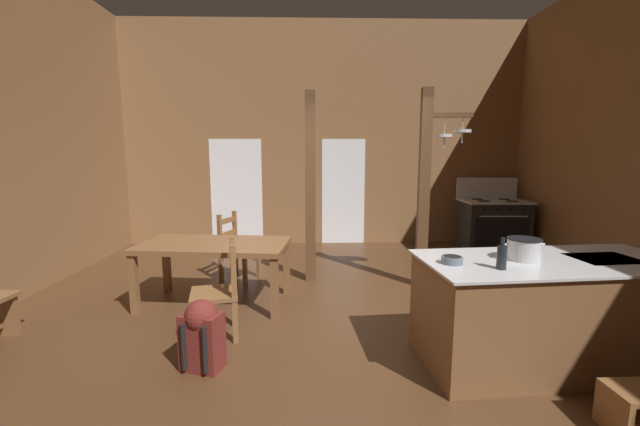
{
  "coord_description": "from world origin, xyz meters",
  "views": [
    {
      "loc": [
        -0.28,
        -3.76,
        1.78
      ],
      "look_at": [
        -0.15,
        0.97,
        1.06
      ],
      "focal_mm": 22.11,
      "sensor_mm": 36.0,
      "label": 1
    }
  ],
  "objects_px": {
    "ladderback_chair_near_window": "(220,291)",
    "stockpot_on_counter": "(524,249)",
    "step_stool": "(638,407)",
    "stove_range": "(493,225)",
    "bottle_tall_on_counter": "(502,257)",
    "mixing_bowl_on_counter": "(452,260)",
    "dining_table": "(214,250)",
    "kitchen_island": "(548,312)",
    "ladderback_chair_by_post": "(236,248)",
    "backpack": "(202,333)"
  },
  "relations": [
    {
      "from": "ladderback_chair_near_window",
      "to": "stockpot_on_counter",
      "type": "bearing_deg",
      "value": -12.08
    },
    {
      "from": "step_stool",
      "to": "ladderback_chair_near_window",
      "type": "relative_size",
      "value": 0.38
    },
    {
      "from": "stove_range",
      "to": "bottle_tall_on_counter",
      "type": "relative_size",
      "value": 5.37
    },
    {
      "from": "ladderback_chair_near_window",
      "to": "mixing_bowl_on_counter",
      "type": "xyz_separation_m",
      "value": [
        2.02,
        -0.66,
        0.48
      ]
    },
    {
      "from": "ladderback_chair_near_window",
      "to": "bottle_tall_on_counter",
      "type": "distance_m",
      "value": 2.54
    },
    {
      "from": "step_stool",
      "to": "dining_table",
      "type": "height_order",
      "value": "dining_table"
    },
    {
      "from": "stockpot_on_counter",
      "to": "kitchen_island",
      "type": "bearing_deg",
      "value": -1.11
    },
    {
      "from": "step_stool",
      "to": "stove_range",
      "type": "bearing_deg",
      "value": 75.14
    },
    {
      "from": "dining_table",
      "to": "stockpot_on_counter",
      "type": "height_order",
      "value": "stockpot_on_counter"
    },
    {
      "from": "stove_range",
      "to": "ladderback_chair_by_post",
      "type": "relative_size",
      "value": 1.39
    },
    {
      "from": "stockpot_on_counter",
      "to": "bottle_tall_on_counter",
      "type": "xyz_separation_m",
      "value": [
        -0.31,
        -0.26,
        0.01
      ]
    },
    {
      "from": "dining_table",
      "to": "mixing_bowl_on_counter",
      "type": "distance_m",
      "value": 2.74
    },
    {
      "from": "kitchen_island",
      "to": "backpack",
      "type": "xyz_separation_m",
      "value": [
        -2.91,
        -0.04,
        -0.14
      ]
    },
    {
      "from": "dining_table",
      "to": "backpack",
      "type": "xyz_separation_m",
      "value": [
        0.23,
        -1.46,
        -0.34
      ]
    },
    {
      "from": "step_stool",
      "to": "mixing_bowl_on_counter",
      "type": "distance_m",
      "value": 1.45
    },
    {
      "from": "ladderback_chair_by_post",
      "to": "bottle_tall_on_counter",
      "type": "xyz_separation_m",
      "value": [
        2.5,
        -2.59,
        0.55
      ]
    },
    {
      "from": "stove_range",
      "to": "dining_table",
      "type": "height_order",
      "value": "stove_range"
    },
    {
      "from": "kitchen_island",
      "to": "stockpot_on_counter",
      "type": "relative_size",
      "value": 6.54
    },
    {
      "from": "step_stool",
      "to": "dining_table",
      "type": "xyz_separation_m",
      "value": [
        -3.22,
        2.3,
        0.47
      ]
    },
    {
      "from": "ladderback_chair_by_post",
      "to": "kitchen_island",
      "type": "bearing_deg",
      "value": -37.38
    },
    {
      "from": "kitchen_island",
      "to": "stockpot_on_counter",
      "type": "distance_m",
      "value": 0.6
    },
    {
      "from": "kitchen_island",
      "to": "stove_range",
      "type": "height_order",
      "value": "stove_range"
    },
    {
      "from": "kitchen_island",
      "to": "backpack",
      "type": "distance_m",
      "value": 2.91
    },
    {
      "from": "stove_range",
      "to": "ladderback_chair_near_window",
      "type": "height_order",
      "value": "stove_range"
    },
    {
      "from": "ladderback_chair_by_post",
      "to": "backpack",
      "type": "xyz_separation_m",
      "value": [
        0.15,
        -2.37,
        -0.14
      ]
    },
    {
      "from": "dining_table",
      "to": "ladderback_chair_near_window",
      "type": "distance_m",
      "value": 0.91
    },
    {
      "from": "step_stool",
      "to": "kitchen_island",
      "type": "bearing_deg",
      "value": 94.68
    },
    {
      "from": "stove_range",
      "to": "dining_table",
      "type": "bearing_deg",
      "value": -150.99
    },
    {
      "from": "backpack",
      "to": "mixing_bowl_on_counter",
      "type": "distance_m",
      "value": 2.13
    },
    {
      "from": "bottle_tall_on_counter",
      "to": "mixing_bowl_on_counter",
      "type": "bearing_deg",
      "value": 153.34
    },
    {
      "from": "stove_range",
      "to": "stockpot_on_counter",
      "type": "height_order",
      "value": "stove_range"
    },
    {
      "from": "ladderback_chair_near_window",
      "to": "backpack",
      "type": "distance_m",
      "value": 0.62
    },
    {
      "from": "kitchen_island",
      "to": "backpack",
      "type": "bearing_deg",
      "value": -179.3
    },
    {
      "from": "backpack",
      "to": "mixing_bowl_on_counter",
      "type": "bearing_deg",
      "value": -1.52
    },
    {
      "from": "stockpot_on_counter",
      "to": "bottle_tall_on_counter",
      "type": "relative_size",
      "value": 1.39
    },
    {
      "from": "stove_range",
      "to": "dining_table",
      "type": "xyz_separation_m",
      "value": [
        -4.49,
        -2.49,
        0.17
      ]
    },
    {
      "from": "step_stool",
      "to": "bottle_tall_on_counter",
      "type": "bearing_deg",
      "value": 135.04
    },
    {
      "from": "step_stool",
      "to": "stockpot_on_counter",
      "type": "height_order",
      "value": "stockpot_on_counter"
    },
    {
      "from": "dining_table",
      "to": "ladderback_chair_near_window",
      "type": "height_order",
      "value": "ladderback_chair_near_window"
    },
    {
      "from": "kitchen_island",
      "to": "step_stool",
      "type": "relative_size",
      "value": 6.12
    },
    {
      "from": "stove_range",
      "to": "ladderback_chair_by_post",
      "type": "bearing_deg",
      "value": -160.31
    },
    {
      "from": "stove_range",
      "to": "ladderback_chair_near_window",
      "type": "bearing_deg",
      "value": -141.79
    },
    {
      "from": "mixing_bowl_on_counter",
      "to": "step_stool",
      "type": "bearing_deg",
      "value": -39.72
    },
    {
      "from": "ladderback_chair_by_post",
      "to": "backpack",
      "type": "bearing_deg",
      "value": -86.43
    },
    {
      "from": "kitchen_island",
      "to": "bottle_tall_on_counter",
      "type": "bearing_deg",
      "value": -155.77
    },
    {
      "from": "ladderback_chair_near_window",
      "to": "ladderback_chair_by_post",
      "type": "height_order",
      "value": "same"
    },
    {
      "from": "dining_table",
      "to": "backpack",
      "type": "bearing_deg",
      "value": -80.95
    },
    {
      "from": "backpack",
      "to": "stove_range",
      "type": "bearing_deg",
      "value": 42.86
    },
    {
      "from": "ladderback_chair_near_window",
      "to": "bottle_tall_on_counter",
      "type": "relative_size",
      "value": 3.87
    },
    {
      "from": "stove_range",
      "to": "ladderback_chair_by_post",
      "type": "height_order",
      "value": "stove_range"
    }
  ]
}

